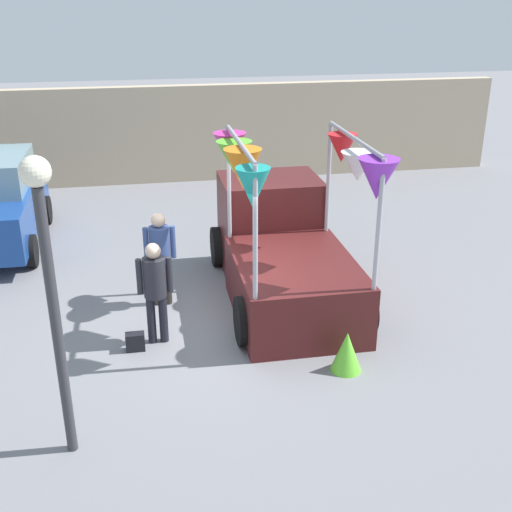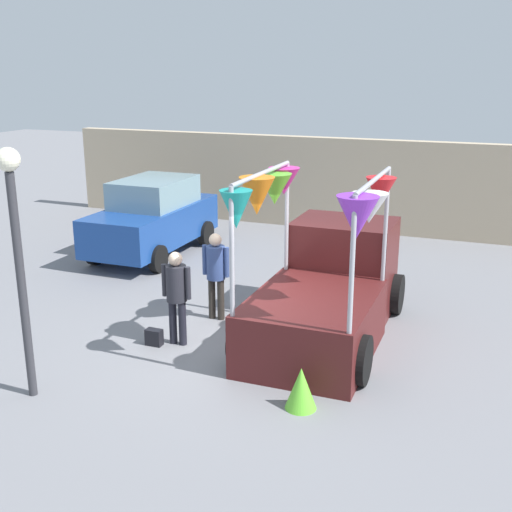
% 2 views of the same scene
% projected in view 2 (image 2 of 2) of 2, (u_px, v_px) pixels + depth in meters
% --- Properties ---
extents(ground_plane, '(60.00, 60.00, 0.00)m').
position_uv_depth(ground_plane, '(240.00, 346.00, 10.77)').
color(ground_plane, slate).
extents(vendor_truck, '(2.50, 4.17, 2.96)m').
position_uv_depth(vendor_truck, '(328.00, 283.00, 11.07)').
color(vendor_truck, '#4C1919').
rests_on(vendor_truck, ground).
extents(parked_car, '(1.88, 4.00, 1.88)m').
position_uv_depth(parked_car, '(153.00, 217.00, 15.81)').
color(parked_car, navy).
rests_on(parked_car, ground).
extents(person_customer, '(0.53, 0.34, 1.61)m').
position_uv_depth(person_customer, '(176.00, 289.00, 10.59)').
color(person_customer, black).
rests_on(person_customer, ground).
extents(person_vendor, '(0.53, 0.34, 1.63)m').
position_uv_depth(person_vendor, '(216.00, 268.00, 11.67)').
color(person_vendor, '#2D2823').
rests_on(person_vendor, ground).
extents(handbag, '(0.28, 0.16, 0.28)m').
position_uv_depth(handbag, '(154.00, 337.00, 10.77)').
color(handbag, black).
rests_on(handbag, ground).
extents(street_lamp, '(0.32, 0.32, 3.52)m').
position_uv_depth(street_lamp, '(16.00, 237.00, 8.52)').
color(street_lamp, '#333338').
rests_on(street_lamp, ground).
extents(brick_boundary_wall, '(18.00, 0.36, 2.60)m').
position_uv_depth(brick_boundary_wall, '(357.00, 185.00, 18.03)').
color(brick_boundary_wall, tan).
rests_on(brick_boundary_wall, ground).
extents(folded_kite_bundle_lime, '(0.49, 0.49, 0.60)m').
position_uv_depth(folded_kite_bundle_lime, '(301.00, 388.00, 8.73)').
color(folded_kite_bundle_lime, '#66CC33').
rests_on(folded_kite_bundle_lime, ground).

